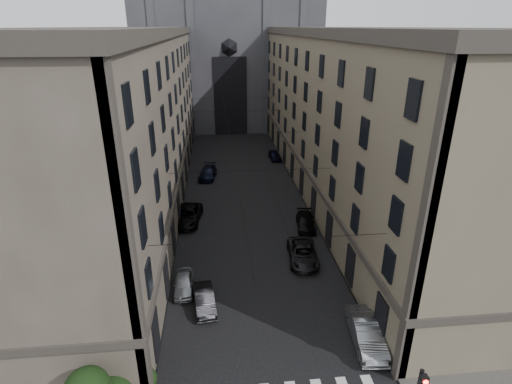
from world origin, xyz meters
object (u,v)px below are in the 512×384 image
object	(u,v)px
car_right_midnear	(303,253)
car_right_far	(275,155)
gothic_tower	(227,32)
car_left_far	(208,173)
car_left_near	(184,283)
car_left_midnear	(205,300)
car_right_near	(367,333)
car_left_midfar	(187,215)
car_right_midfar	(306,222)

from	to	relation	value
car_right_midnear	car_right_far	size ratio (longest dim) A/B	1.35
gothic_tower	car_left_far	world-z (taller)	gothic_tower
car_left_near	car_right_midnear	world-z (taller)	car_right_midnear
car_left_midnear	car_right_near	size ratio (longest dim) A/B	0.80
gothic_tower	car_right_far	bearing A→B (deg)	-77.59
car_left_midfar	car_left_midnear	bearing A→B (deg)	-74.50
gothic_tower	car_left_midfar	distance (m)	50.62
car_left_midnear	car_right_midnear	size ratio (longest dim) A/B	0.76
car_right_midnear	car_right_midfar	size ratio (longest dim) A/B	1.19
car_left_near	car_left_midnear	xyz separation A→B (m)	(1.64, -2.19, 0.02)
car_right_midnear	car_right_far	distance (m)	28.72
car_left_near	car_right_midfar	size ratio (longest dim) A/B	0.85
car_left_midnear	car_right_midnear	world-z (taller)	car_right_midnear
car_left_midnear	car_right_midfar	bearing A→B (deg)	42.51
car_right_far	car_right_near	bearing A→B (deg)	-92.76
car_left_midfar	car_right_midnear	size ratio (longest dim) A/B	1.07
car_right_near	car_right_midfar	size ratio (longest dim) A/B	1.13
car_left_near	car_right_midfar	world-z (taller)	car_left_near
car_left_near	car_left_midnear	size ratio (longest dim) A/B	0.94
car_right_near	car_right_midnear	size ratio (longest dim) A/B	0.95
car_left_near	car_right_midnear	xyz separation A→B (m)	(10.04, 3.25, 0.09)
car_right_far	car_left_far	bearing A→B (deg)	-148.20
car_left_near	car_left_midfar	size ratio (longest dim) A/B	0.67
car_left_midnear	gothic_tower	bearing A→B (deg)	79.64
car_left_midfar	car_right_near	size ratio (longest dim) A/B	1.14
car_right_near	car_right_far	world-z (taller)	car_right_near
gothic_tower	car_right_midnear	distance (m)	58.45
car_right_near	car_right_midfar	distance (m)	16.16
car_left_midfar	car_left_far	size ratio (longest dim) A/B	1.12
car_left_near	car_right_far	size ratio (longest dim) A/B	0.97
car_right_midfar	car_left_near	bearing A→B (deg)	-134.74
gothic_tower	car_right_midnear	size ratio (longest dim) A/B	11.11
car_right_near	car_left_far	bearing A→B (deg)	113.44
gothic_tower	car_right_midfar	distance (m)	52.91
car_left_midfar	car_right_midnear	world-z (taller)	car_left_midfar
car_left_far	car_right_midfar	distance (m)	18.47
car_left_far	car_right_near	size ratio (longest dim) A/B	1.01
car_left_midnear	car_left_far	size ratio (longest dim) A/B	0.79
car_right_midfar	car_right_far	xyz separation A→B (m)	(0.18, 22.63, 0.02)
gothic_tower	car_right_midfar	bearing A→B (deg)	-83.36
car_left_midnear	car_left_far	bearing A→B (deg)	83.57
gothic_tower	car_left_midnear	world-z (taller)	gothic_tower
car_left_near	car_right_far	world-z (taller)	car_right_far
car_left_midnear	car_left_near	bearing A→B (deg)	120.44
gothic_tower	car_left_midfar	world-z (taller)	gothic_tower
gothic_tower	car_left_near	distance (m)	61.72
car_left_midnear	car_right_near	world-z (taller)	car_right_near
car_left_near	car_right_far	distance (m)	34.02
car_left_near	car_right_near	size ratio (longest dim) A/B	0.76
car_left_near	car_left_midfar	bearing A→B (deg)	90.08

